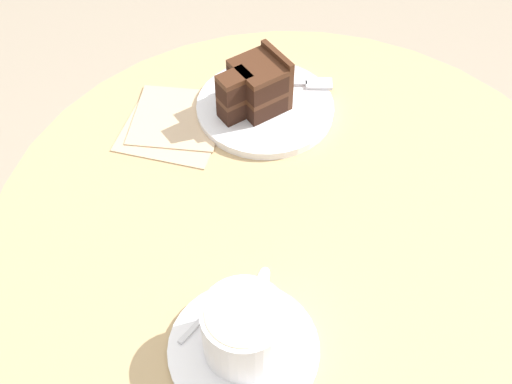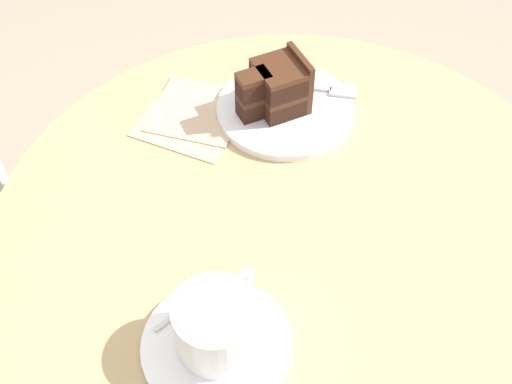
{
  "view_description": "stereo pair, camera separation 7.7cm",
  "coord_description": "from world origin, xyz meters",
  "px_view_note": "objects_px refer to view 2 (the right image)",
  "views": [
    {
      "loc": [
        -0.48,
        -0.11,
        1.37
      ],
      "look_at": [
        -0.01,
        0.05,
        0.79
      ],
      "focal_mm": 45.0,
      "sensor_mm": 36.0,
      "label": 1
    },
    {
      "loc": [
        -0.45,
        -0.18,
        1.37
      ],
      "look_at": [
        -0.01,
        0.05,
        0.79
      ],
      "focal_mm": 45.0,
      "sensor_mm": 36.0,
      "label": 2
    }
  ],
  "objects_px": {
    "saucer": "(217,345)",
    "fork": "(316,88)",
    "coffee_cup": "(217,324)",
    "cake_slice": "(277,87)",
    "cake_plate": "(285,109)",
    "teaspoon": "(198,297)",
    "napkin": "(195,115)"
  },
  "relations": [
    {
      "from": "saucer",
      "to": "fork",
      "type": "relative_size",
      "value": 1.04
    },
    {
      "from": "coffee_cup",
      "to": "cake_slice",
      "type": "relative_size",
      "value": 1.11
    },
    {
      "from": "cake_plate",
      "to": "cake_slice",
      "type": "distance_m",
      "value": 0.04
    },
    {
      "from": "saucer",
      "to": "cake_plate",
      "type": "relative_size",
      "value": 0.82
    },
    {
      "from": "coffee_cup",
      "to": "teaspoon",
      "type": "relative_size",
      "value": 1.3
    },
    {
      "from": "cake_slice",
      "to": "napkin",
      "type": "distance_m",
      "value": 0.13
    },
    {
      "from": "teaspoon",
      "to": "fork",
      "type": "height_order",
      "value": "fork"
    },
    {
      "from": "cake_slice",
      "to": "napkin",
      "type": "xyz_separation_m",
      "value": [
        -0.06,
        0.1,
        -0.05
      ]
    },
    {
      "from": "napkin",
      "to": "cake_slice",
      "type": "bearing_deg",
      "value": -59.57
    },
    {
      "from": "fork",
      "to": "napkin",
      "type": "bearing_deg",
      "value": -155.91
    },
    {
      "from": "fork",
      "to": "cake_plate",
      "type": "bearing_deg",
      "value": -131.16
    },
    {
      "from": "coffee_cup",
      "to": "teaspoon",
      "type": "xyz_separation_m",
      "value": [
        0.03,
        0.05,
        -0.03
      ]
    },
    {
      "from": "teaspoon",
      "to": "fork",
      "type": "relative_size",
      "value": 0.59
    },
    {
      "from": "coffee_cup",
      "to": "cake_plate",
      "type": "xyz_separation_m",
      "value": [
        0.36,
        0.1,
        -0.04
      ]
    },
    {
      "from": "coffee_cup",
      "to": "teaspoon",
      "type": "bearing_deg",
      "value": 53.68
    },
    {
      "from": "saucer",
      "to": "napkin",
      "type": "distance_m",
      "value": 0.36
    },
    {
      "from": "cake_slice",
      "to": "fork",
      "type": "xyz_separation_m",
      "value": [
        0.06,
        -0.03,
        -0.03
      ]
    },
    {
      "from": "saucer",
      "to": "teaspoon",
      "type": "distance_m",
      "value": 0.06
    },
    {
      "from": "fork",
      "to": "coffee_cup",
      "type": "bearing_deg",
      "value": -97.22
    },
    {
      "from": "saucer",
      "to": "coffee_cup",
      "type": "bearing_deg",
      "value": -4.6
    },
    {
      "from": "saucer",
      "to": "fork",
      "type": "xyz_separation_m",
      "value": [
        0.41,
        0.07,
        0.01
      ]
    },
    {
      "from": "saucer",
      "to": "cake_slice",
      "type": "relative_size",
      "value": 1.52
    },
    {
      "from": "saucer",
      "to": "teaspoon",
      "type": "height_order",
      "value": "teaspoon"
    },
    {
      "from": "teaspoon",
      "to": "fork",
      "type": "bearing_deg",
      "value": 23.54
    },
    {
      "from": "teaspoon",
      "to": "cake_plate",
      "type": "xyz_separation_m",
      "value": [
        0.32,
        0.05,
        -0.0
      ]
    },
    {
      "from": "teaspoon",
      "to": "saucer",
      "type": "bearing_deg",
      "value": -110.49
    },
    {
      "from": "cake_plate",
      "to": "cake_slice",
      "type": "bearing_deg",
      "value": 123.48
    },
    {
      "from": "cake_plate",
      "to": "cake_slice",
      "type": "height_order",
      "value": "cake_slice"
    },
    {
      "from": "cake_plate",
      "to": "fork",
      "type": "xyz_separation_m",
      "value": [
        0.05,
        -0.02,
        0.01
      ]
    },
    {
      "from": "teaspoon",
      "to": "napkin",
      "type": "distance_m",
      "value": 0.3
    },
    {
      "from": "cake_plate",
      "to": "saucer",
      "type": "bearing_deg",
      "value": -164.95
    },
    {
      "from": "coffee_cup",
      "to": "teaspoon",
      "type": "distance_m",
      "value": 0.07
    }
  ]
}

